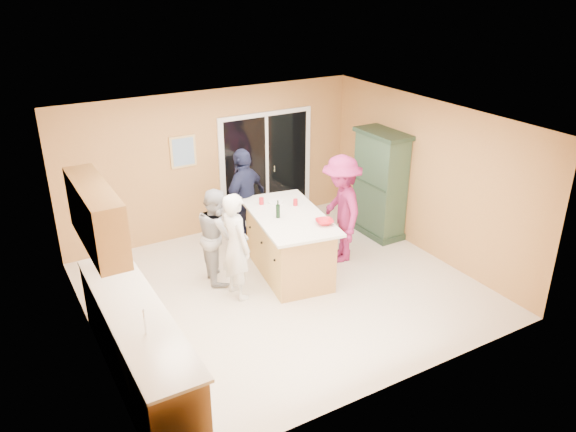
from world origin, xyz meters
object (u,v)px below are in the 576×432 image
woman_white (236,246)px  woman_magenta (341,209)px  green_hutch (380,185)px  woman_navy (245,200)px  kitchen_island (289,246)px  woman_grey (217,235)px

woman_white → woman_magenta: 1.99m
green_hutch → woman_navy: bearing=164.5°
kitchen_island → woman_magenta: woman_magenta is taller
green_hutch → woman_grey: green_hutch is taller
kitchen_island → woman_navy: 1.20m
woman_navy → woman_grey: bearing=12.0°
green_hutch → woman_white: 3.22m
woman_grey → green_hutch: bearing=-78.9°
kitchen_island → green_hutch: 2.24m
woman_grey → woman_navy: (0.83, 0.72, 0.15)m
woman_grey → woman_white: bearing=-166.1°
kitchen_island → woman_grey: woman_grey is taller
kitchen_island → woman_magenta: (0.97, -0.02, 0.43)m
woman_magenta → woman_grey: bearing=-84.7°
woman_navy → woman_magenta: (1.19, -1.12, -0.00)m
kitchen_island → woman_navy: (-0.22, 1.10, 0.43)m
green_hutch → woman_white: (-3.14, -0.67, -0.12)m
green_hutch → kitchen_island: bearing=-168.2°
kitchen_island → woman_grey: size_ratio=1.38×
woman_white → woman_navy: 1.54m
kitchen_island → woman_grey: bearing=169.4°
woman_navy → woman_magenta: woman_navy is taller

